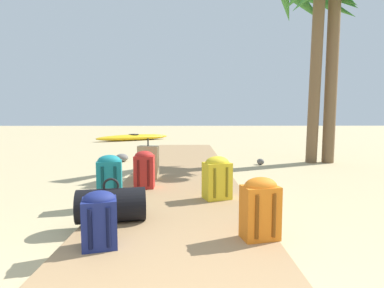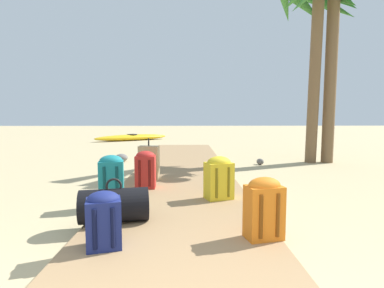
{
  "view_description": "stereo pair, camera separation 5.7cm",
  "coord_description": "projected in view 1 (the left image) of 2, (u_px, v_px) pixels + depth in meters",
  "views": [
    {
      "loc": [
        0.14,
        -0.82,
        1.16
      ],
      "look_at": [
        0.22,
        5.78,
        0.55
      ],
      "focal_mm": 28.79,
      "sensor_mm": 36.0,
      "label": 1
    },
    {
      "loc": [
        0.09,
        -0.82,
        1.16
      ],
      "look_at": [
        0.22,
        5.78,
        0.55
      ],
      "focal_mm": 28.79,
      "sensor_mm": 36.0,
      "label": 2
    }
  ],
  "objects": [
    {
      "name": "boardwalk",
      "position": [
        181.0,
        172.0,
        6.15
      ],
      "size": [
        1.85,
        10.5,
        0.08
      ],
      "primitive_type": "cube",
      "color": "#9E7A51",
      "rests_on": "ground"
    },
    {
      "name": "palm_tree_near_right",
      "position": [
        335.0,
        13.0,
        7.21
      ],
      "size": [
        1.87,
        2.06,
        4.67
      ],
      "color": "brown",
      "rests_on": "ground"
    },
    {
      "name": "backpack_navy",
      "position": [
        100.0,
        218.0,
        2.52
      ],
      "size": [
        0.33,
        0.31,
        0.47
      ],
      "color": "navy",
      "rests_on": "boardwalk"
    },
    {
      "name": "suitcase_tan",
      "position": [
        148.0,
        162.0,
        5.25
      ],
      "size": [
        0.36,
        0.22,
        0.7
      ],
      "color": "tan",
      "rests_on": "boardwalk"
    },
    {
      "name": "rock_right_near",
      "position": [
        261.0,
        162.0,
        7.28
      ],
      "size": [
        0.23,
        0.23,
        0.14
      ],
      "primitive_type": "ellipsoid",
      "rotation": [
        0.0,
        0.0,
        2.28
      ],
      "color": "slate",
      "rests_on": "ground"
    },
    {
      "name": "rock_left_mid",
      "position": [
        122.0,
        158.0,
        7.79
      ],
      "size": [
        0.44,
        0.43,
        0.2
      ],
      "primitive_type": "ellipsoid",
      "rotation": [
        0.0,
        0.0,
        2.57
      ],
      "color": "slate",
      "rests_on": "ground"
    },
    {
      "name": "backpack_red",
      "position": [
        144.0,
        168.0,
        4.6
      ],
      "size": [
        0.3,
        0.28,
        0.56
      ],
      "color": "red",
      "rests_on": "boardwalk"
    },
    {
      "name": "duffel_bag_black",
      "position": [
        111.0,
        205.0,
        3.13
      ],
      "size": [
        0.74,
        0.47,
        0.45
      ],
      "color": "black",
      "rests_on": "boardwalk"
    },
    {
      "name": "backpack_yellow",
      "position": [
        217.0,
        176.0,
        3.99
      ],
      "size": [
        0.4,
        0.34,
        0.56
      ],
      "color": "gold",
      "rests_on": "boardwalk"
    },
    {
      "name": "kayak",
      "position": [
        134.0,
        137.0,
        14.38
      ],
      "size": [
        3.36,
        2.55,
        0.29
      ],
      "color": "gold",
      "rests_on": "ground"
    },
    {
      "name": "palm_tree_far_right",
      "position": [
        319.0,
        13.0,
        7.22
      ],
      "size": [
        2.31,
        2.29,
        4.49
      ],
      "color": "brown",
      "rests_on": "ground"
    },
    {
      "name": "ground_plane",
      "position": [
        180.0,
        186.0,
        5.1
      ],
      "size": [
        60.0,
        60.0,
        0.0
      ],
      "primitive_type": "plane",
      "color": "tan"
    },
    {
      "name": "backpack_orange",
      "position": [
        260.0,
        207.0,
        2.69
      ],
      "size": [
        0.35,
        0.27,
        0.55
      ],
      "color": "orange",
      "rests_on": "boardwalk"
    },
    {
      "name": "backpack_teal",
      "position": [
        110.0,
        177.0,
        3.86
      ],
      "size": [
        0.33,
        0.28,
        0.59
      ],
      "color": "#197A7F",
      "rests_on": "boardwalk"
    }
  ]
}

